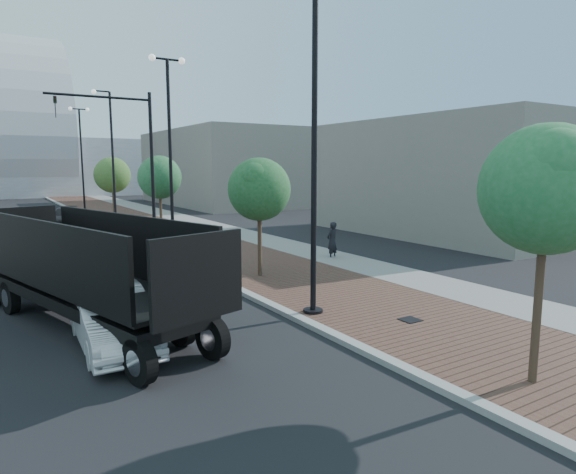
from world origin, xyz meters
TOP-DOWN VIEW (x-y plane):
  - sidewalk at (3.50, 40.00)m, footprint 7.00×140.00m
  - concrete_strip at (6.20, 40.00)m, footprint 2.40×140.00m
  - curb at (0.00, 40.00)m, footprint 0.30×140.00m
  - dump_truck at (-5.96, 15.54)m, footprint 5.62×13.38m
  - white_sedan at (-4.78, 10.55)m, footprint 1.62×4.31m
  - dark_car_far at (-2.27, 36.31)m, footprint 2.50×4.81m
  - pedestrian at (6.19, 16.59)m, footprint 0.73×0.59m
  - streetlight_1 at (0.49, 10.00)m, footprint 1.44×0.56m
  - streetlight_2 at (0.60, 22.00)m, footprint 1.72×0.56m
  - streetlight_3 at (0.49, 34.00)m, footprint 1.44×0.56m
  - streetlight_4 at (0.60, 46.00)m, footprint 1.72×0.56m
  - traffic_mast at (-0.30, 25.00)m, footprint 5.09×0.20m
  - tree_0 at (1.65, 4.02)m, footprint 2.44×2.40m
  - tree_1 at (1.65, 15.02)m, footprint 2.39×2.34m
  - tree_2 at (1.65, 27.02)m, footprint 2.51×2.48m
  - tree_3 at (1.65, 39.02)m, footprint 2.77×2.77m
  - convention_center at (-2.00, 85.00)m, footprint 50.00×30.00m
  - commercial_block_ne at (16.00, 50.00)m, footprint 12.00×22.00m
  - commercial_block_e at (18.00, 20.00)m, footprint 10.00×16.00m
  - utility_cover_1 at (2.40, 8.00)m, footprint 0.50×0.50m
  - utility_cover_2 at (2.40, 19.00)m, footprint 0.50×0.50m

SIDE VIEW (x-z plane):
  - sidewalk at x=3.50m, z-range 0.00..0.12m
  - concrete_strip at x=6.20m, z-range 0.00..0.13m
  - curb at x=0.00m, z-range 0.00..0.14m
  - utility_cover_1 at x=2.40m, z-range 0.12..0.14m
  - utility_cover_2 at x=2.40m, z-range 0.12..0.14m
  - dark_car_far at x=-2.27m, z-range 0.00..1.33m
  - white_sedan at x=-4.78m, z-range 0.00..1.40m
  - pedestrian at x=6.19m, z-range 0.00..1.73m
  - dump_truck at x=-5.96m, z-range -0.23..2.73m
  - tree_1 at x=1.65m, z-range 1.09..5.64m
  - commercial_block_e at x=18.00m, z-range 0.00..7.00m
  - tree_3 at x=1.65m, z-range 1.06..5.96m
  - tree_2 at x=1.65m, z-range 1.16..5.98m
  - tree_0 at x=1.65m, z-range 1.29..6.31m
  - commercial_block_ne at x=16.00m, z-range 0.00..8.00m
  - streetlight_1 at x=0.49m, z-range -0.26..8.95m
  - streetlight_3 at x=0.49m, z-range -0.26..8.95m
  - streetlight_2 at x=0.60m, z-range 0.18..9.46m
  - streetlight_4 at x=0.60m, z-range 0.18..9.46m
  - traffic_mast at x=-0.30m, z-range 0.98..8.98m
  - convention_center at x=-2.00m, z-range -19.00..31.00m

